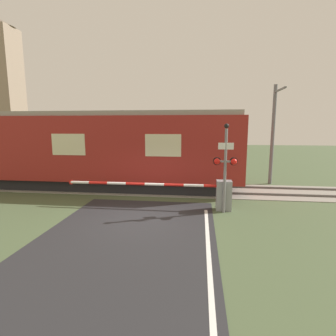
# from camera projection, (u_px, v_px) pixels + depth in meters

# --- Properties ---
(ground_plane) EXTENTS (80.00, 80.00, 0.00)m
(ground_plane) POSITION_uv_depth(u_px,v_px,m) (141.00, 216.00, 9.85)
(ground_plane) COLOR #475638
(track_bed) EXTENTS (36.00, 3.20, 0.13)m
(track_bed) POSITION_uv_depth(u_px,v_px,m) (159.00, 189.00, 14.14)
(track_bed) COLOR gray
(track_bed) RESTS_ON ground_plane
(train) EXTENTS (17.00, 3.06, 4.10)m
(train) POSITION_uv_depth(u_px,v_px,m) (83.00, 150.00, 14.33)
(train) COLOR black
(train) RESTS_ON ground_plane
(crossing_barrier) EXTENTS (6.86, 0.44, 1.21)m
(crossing_barrier) POSITION_uv_depth(u_px,v_px,m) (208.00, 193.00, 10.58)
(crossing_barrier) COLOR gray
(crossing_barrier) RESTS_ON ground_plane
(signal_post) EXTENTS (0.93, 0.26, 3.46)m
(signal_post) POSITION_uv_depth(u_px,v_px,m) (225.00, 163.00, 9.99)
(signal_post) COLOR gray
(signal_post) RESTS_ON ground_plane
(catenary_pole) EXTENTS (0.20, 1.90, 5.66)m
(catenary_pole) POSITION_uv_depth(u_px,v_px,m) (273.00, 133.00, 14.93)
(catenary_pole) COLOR slate
(catenary_pole) RESTS_ON ground_plane
(distant_building) EXTENTS (2.97, 2.97, 14.09)m
(distant_building) POSITION_uv_depth(u_px,v_px,m) (6.00, 90.00, 27.50)
(distant_building) COLOR gray
(distant_building) RESTS_ON ground_plane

